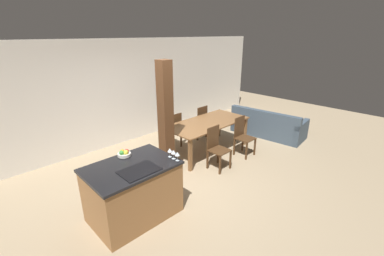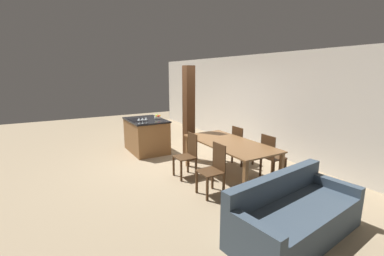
{
  "view_description": "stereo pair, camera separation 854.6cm",
  "coord_description": "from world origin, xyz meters",
  "px_view_note": "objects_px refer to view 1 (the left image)",
  "views": [
    {
      "loc": [
        -2.91,
        -3.41,
        2.83
      ],
      "look_at": [
        0.6,
        0.2,
        0.95
      ],
      "focal_mm": 24.0,
      "sensor_mm": 36.0,
      "label": 1
    },
    {
      "loc": [
        5.58,
        -2.7,
        2.18
      ],
      "look_at": [
        0.6,
        0.2,
        0.95
      ],
      "focal_mm": 24.0,
      "sensor_mm": 36.0,
      "label": 2
    }
  ],
  "objects_px": {
    "dining_chair_far_right": "(199,121)",
    "timber_post": "(166,121)",
    "dining_table": "(207,125)",
    "fruit_bowl": "(124,154)",
    "wine_glass_middle": "(173,152)",
    "dining_chair_near_right": "(243,136)",
    "kitchen_island": "(133,191)",
    "wine_glass_near": "(177,154)",
    "dining_chair_near_left": "(217,147)",
    "dining_chair_far_left": "(173,130)",
    "couch": "(268,126)",
    "wine_glass_far": "(170,150)"
  },
  "relations": [
    {
      "from": "kitchen_island",
      "to": "dining_chair_far_left",
      "type": "height_order",
      "value": "dining_chair_far_left"
    },
    {
      "from": "dining_chair_far_right",
      "to": "timber_post",
      "type": "height_order",
      "value": "timber_post"
    },
    {
      "from": "timber_post",
      "to": "dining_table",
      "type": "bearing_deg",
      "value": 7.05
    },
    {
      "from": "dining_chair_far_right",
      "to": "timber_post",
      "type": "relative_size",
      "value": 0.4
    },
    {
      "from": "dining_chair_near_right",
      "to": "timber_post",
      "type": "relative_size",
      "value": 0.4
    },
    {
      "from": "dining_table",
      "to": "dining_chair_far_right",
      "type": "height_order",
      "value": "dining_chair_far_right"
    },
    {
      "from": "fruit_bowl",
      "to": "wine_glass_far",
      "type": "relative_size",
      "value": 1.43
    },
    {
      "from": "fruit_bowl",
      "to": "couch",
      "type": "height_order",
      "value": "fruit_bowl"
    },
    {
      "from": "kitchen_island",
      "to": "wine_glass_far",
      "type": "bearing_deg",
      "value": -19.26
    },
    {
      "from": "dining_chair_near_left",
      "to": "wine_glass_middle",
      "type": "bearing_deg",
      "value": -164.84
    },
    {
      "from": "fruit_bowl",
      "to": "wine_glass_middle",
      "type": "xyz_separation_m",
      "value": [
        0.52,
        -0.63,
        0.07
      ]
    },
    {
      "from": "dining_chair_far_right",
      "to": "couch",
      "type": "height_order",
      "value": "dining_chair_far_right"
    },
    {
      "from": "fruit_bowl",
      "to": "dining_chair_near_right",
      "type": "distance_m",
      "value": 3.1
    },
    {
      "from": "kitchen_island",
      "to": "wine_glass_near",
      "type": "bearing_deg",
      "value": -33.26
    },
    {
      "from": "wine_glass_far",
      "to": "dining_chair_far_right",
      "type": "distance_m",
      "value": 3.16
    },
    {
      "from": "wine_glass_near",
      "to": "dining_table",
      "type": "xyz_separation_m",
      "value": [
        2.06,
        1.25,
        -0.36
      ]
    },
    {
      "from": "wine_glass_middle",
      "to": "dining_table",
      "type": "relative_size",
      "value": 0.07
    },
    {
      "from": "dining_chair_near_left",
      "to": "dining_chair_far_right",
      "type": "distance_m",
      "value": 1.75
    },
    {
      "from": "fruit_bowl",
      "to": "wine_glass_near",
      "type": "bearing_deg",
      "value": -54.63
    },
    {
      "from": "dining_chair_far_right",
      "to": "kitchen_island",
      "type": "bearing_deg",
      "value": 26.81
    },
    {
      "from": "kitchen_island",
      "to": "wine_glass_middle",
      "type": "xyz_separation_m",
      "value": [
        0.6,
        -0.3,
        0.58
      ]
    },
    {
      "from": "dining_chair_far_right",
      "to": "dining_table",
      "type": "bearing_deg",
      "value": 56.62
    },
    {
      "from": "kitchen_island",
      "to": "wine_glass_far",
      "type": "relative_size",
      "value": 9.05
    },
    {
      "from": "dining_chair_far_right",
      "to": "fruit_bowl",
      "type": "bearing_deg",
      "value": 22.34
    },
    {
      "from": "dining_chair_near_left",
      "to": "dining_chair_near_right",
      "type": "xyz_separation_m",
      "value": [
        0.96,
        0.0,
        0.0
      ]
    },
    {
      "from": "dining_table",
      "to": "dining_chair_near_left",
      "type": "relative_size",
      "value": 2.28
    },
    {
      "from": "dining_chair_near_left",
      "to": "dining_chair_far_right",
      "type": "relative_size",
      "value": 1.0
    },
    {
      "from": "dining_chair_near_left",
      "to": "dining_chair_far_right",
      "type": "height_order",
      "value": "same"
    },
    {
      "from": "dining_table",
      "to": "dining_chair_far_right",
      "type": "bearing_deg",
      "value": 56.62
    },
    {
      "from": "dining_chair_far_left",
      "to": "couch",
      "type": "bearing_deg",
      "value": 154.08
    },
    {
      "from": "kitchen_island",
      "to": "dining_chair_near_left",
      "type": "height_order",
      "value": "dining_chair_near_left"
    },
    {
      "from": "dining_chair_far_left",
      "to": "couch",
      "type": "xyz_separation_m",
      "value": [
        2.54,
        -1.24,
        -0.21
      ]
    },
    {
      "from": "wine_glass_near",
      "to": "dining_chair_near_left",
      "type": "height_order",
      "value": "wine_glass_near"
    },
    {
      "from": "fruit_bowl",
      "to": "wine_glass_far",
      "type": "xyz_separation_m",
      "value": [
        0.52,
        -0.54,
        0.07
      ]
    },
    {
      "from": "wine_glass_near",
      "to": "wine_glass_middle",
      "type": "relative_size",
      "value": 1.0
    },
    {
      "from": "dining_table",
      "to": "dining_chair_near_right",
      "type": "xyz_separation_m",
      "value": [
        0.48,
        -0.73,
        -0.2
      ]
    },
    {
      "from": "dining_chair_near_left",
      "to": "dining_chair_near_right",
      "type": "distance_m",
      "value": 0.96
    },
    {
      "from": "wine_glass_middle",
      "to": "dining_chair_near_right",
      "type": "height_order",
      "value": "wine_glass_middle"
    },
    {
      "from": "dining_chair_near_right",
      "to": "dining_chair_far_left",
      "type": "distance_m",
      "value": 1.75
    },
    {
      "from": "wine_glass_middle",
      "to": "dining_chair_near_left",
      "type": "xyz_separation_m",
      "value": [
        1.58,
        0.43,
        -0.56
      ]
    },
    {
      "from": "fruit_bowl",
      "to": "timber_post",
      "type": "distance_m",
      "value": 1.22
    },
    {
      "from": "kitchen_island",
      "to": "couch",
      "type": "height_order",
      "value": "kitchen_island"
    },
    {
      "from": "kitchen_island",
      "to": "couch",
      "type": "distance_m",
      "value": 4.74
    },
    {
      "from": "dining_chair_near_right",
      "to": "couch",
      "type": "bearing_deg",
      "value": 8.13
    },
    {
      "from": "fruit_bowl",
      "to": "dining_chair_near_left",
      "type": "xyz_separation_m",
      "value": [
        2.09,
        -0.21,
        -0.49
      ]
    },
    {
      "from": "dining_table",
      "to": "dining_chair_near_right",
      "type": "height_order",
      "value": "dining_chair_near_right"
    },
    {
      "from": "wine_glass_middle",
      "to": "dining_chair_near_right",
      "type": "relative_size",
      "value": 0.16
    },
    {
      "from": "wine_glass_middle",
      "to": "wine_glass_far",
      "type": "distance_m",
      "value": 0.09
    },
    {
      "from": "kitchen_island",
      "to": "wine_glass_far",
      "type": "height_order",
      "value": "wine_glass_far"
    },
    {
      "from": "dining_chair_near_right",
      "to": "timber_post",
      "type": "xyz_separation_m",
      "value": [
        -1.9,
        0.56,
        0.69
      ]
    }
  ]
}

